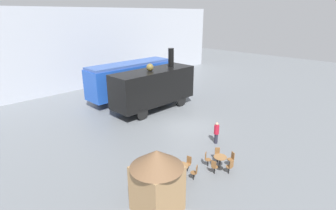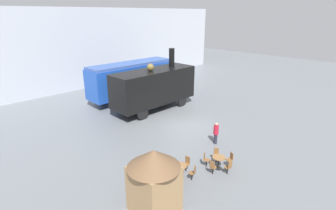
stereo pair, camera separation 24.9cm
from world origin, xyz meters
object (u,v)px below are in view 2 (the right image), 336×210
at_px(visitor_person, 216,132).
at_px(cafe_table_mid, 219,160).
at_px(ticket_kiosk, 154,177).
at_px(cafe_table_near, 179,168).
at_px(streamlined_locomotive, 137,77).
at_px(cafe_chair_0, 193,172).
at_px(steam_locomotive, 154,86).

bearing_deg(visitor_person, cafe_table_mid, -140.91).
distance_m(cafe_table_mid, visitor_person, 3.08).
bearing_deg(visitor_person, ticket_kiosk, -165.57).
distance_m(cafe_table_near, cafe_table_mid, 2.45).
distance_m(streamlined_locomotive, visitor_person, 12.29).
relative_size(streamlined_locomotive, cafe_table_mid, 14.85).
bearing_deg(ticket_kiosk, visitor_person, 14.43).
bearing_deg(cafe_chair_0, steam_locomotive, -58.16).
relative_size(cafe_table_mid, ticket_kiosk, 0.25).
relative_size(cafe_table_near, cafe_chair_0, 0.98).
bearing_deg(streamlined_locomotive, ticket_kiosk, -125.72).
distance_m(cafe_table_near, cafe_chair_0, 0.80).
height_order(streamlined_locomotive, ticket_kiosk, streamlined_locomotive).
bearing_deg(ticket_kiosk, cafe_chair_0, 3.73).
bearing_deg(cafe_table_near, cafe_chair_0, -63.06).
xyz_separation_m(cafe_table_mid, ticket_kiosk, (-4.77, 0.09, 1.12)).
xyz_separation_m(visitor_person, ticket_kiosk, (-7.15, -1.84, 0.85)).
bearing_deg(steam_locomotive, visitor_person, -101.08).
bearing_deg(ticket_kiosk, streamlined_locomotive, 54.28).
bearing_deg(visitor_person, cafe_chair_0, -158.81).
relative_size(cafe_table_mid, cafe_chair_0, 0.86).
height_order(visitor_person, ticket_kiosk, ticket_kiosk).
xyz_separation_m(cafe_table_near, cafe_chair_0, (0.36, -0.71, -0.06)).
relative_size(cafe_chair_0, visitor_person, 0.57).
xyz_separation_m(streamlined_locomotive, cafe_chair_0, (-6.99, -13.55, -1.67)).
height_order(streamlined_locomotive, cafe_table_mid, streamlined_locomotive).
xyz_separation_m(streamlined_locomotive, steam_locomotive, (-1.18, -3.96, 0.01)).
bearing_deg(cafe_table_near, visitor_person, 11.49).
height_order(cafe_table_mid, cafe_chair_0, cafe_chair_0).
relative_size(steam_locomotive, cafe_table_near, 9.42).
xyz_separation_m(streamlined_locomotive, cafe_table_mid, (-5.11, -13.84, -1.63)).
distance_m(steam_locomotive, ticket_kiosk, 13.10).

